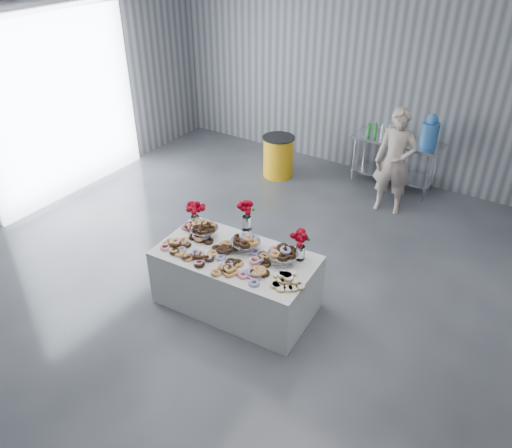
{
  "coord_description": "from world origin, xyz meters",
  "views": [
    {
      "loc": [
        2.98,
        -3.89,
        4.21
      ],
      "look_at": [
        0.24,
        0.35,
        1.03
      ],
      "focal_mm": 35.0,
      "sensor_mm": 36.0,
      "label": 1
    }
  ],
  "objects_px": {
    "trash_barrel": "(278,156)",
    "water_jug": "(430,132)",
    "display_table": "(236,280)",
    "person": "(395,162)",
    "prep_table": "(395,155)"
  },
  "relations": [
    {
      "from": "person",
      "to": "trash_barrel",
      "type": "bearing_deg",
      "value": 168.19
    },
    {
      "from": "display_table",
      "to": "water_jug",
      "type": "height_order",
      "value": "water_jug"
    },
    {
      "from": "display_table",
      "to": "person",
      "type": "bearing_deg",
      "value": 76.85
    },
    {
      "from": "trash_barrel",
      "to": "prep_table",
      "type": "bearing_deg",
      "value": 20.18
    },
    {
      "from": "display_table",
      "to": "prep_table",
      "type": "height_order",
      "value": "prep_table"
    },
    {
      "from": "prep_table",
      "to": "water_jug",
      "type": "height_order",
      "value": "water_jug"
    },
    {
      "from": "display_table",
      "to": "water_jug",
      "type": "xyz_separation_m",
      "value": [
        1.03,
        4.09,
        0.77
      ]
    },
    {
      "from": "prep_table",
      "to": "person",
      "type": "height_order",
      "value": "person"
    },
    {
      "from": "display_table",
      "to": "trash_barrel",
      "type": "distance_m",
      "value": 3.66
    },
    {
      "from": "water_jug",
      "to": "person",
      "type": "distance_m",
      "value": 0.9
    },
    {
      "from": "water_jug",
      "to": "trash_barrel",
      "type": "height_order",
      "value": "water_jug"
    },
    {
      "from": "trash_barrel",
      "to": "water_jug",
      "type": "bearing_deg",
      "value": 16.28
    },
    {
      "from": "prep_table",
      "to": "person",
      "type": "xyz_separation_m",
      "value": [
        0.24,
        -0.81,
        0.24
      ]
    },
    {
      "from": "display_table",
      "to": "person",
      "type": "height_order",
      "value": "person"
    },
    {
      "from": "display_table",
      "to": "person",
      "type": "xyz_separation_m",
      "value": [
        0.77,
        3.28,
        0.49
      ]
    }
  ]
}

